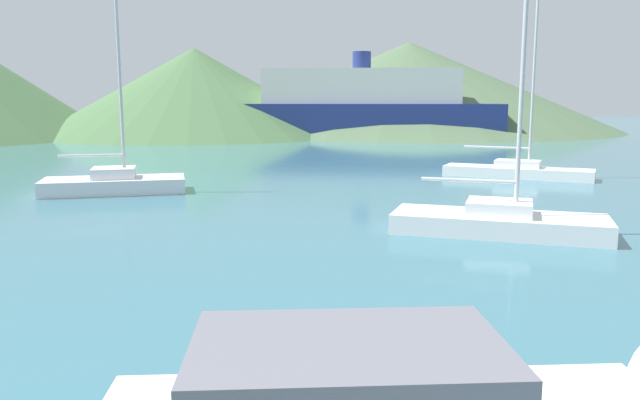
% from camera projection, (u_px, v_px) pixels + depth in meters
% --- Properties ---
extents(sailboat_inner, '(5.98, 4.33, 10.21)m').
position_uv_depth(sailboat_inner, '(499.00, 218.00, 16.92)').
color(sailboat_inner, white).
rests_on(sailboat_inner, ground_plane).
extents(sailboat_middle, '(6.48, 5.08, 9.17)m').
position_uv_depth(sailboat_middle, '(518.00, 169.00, 29.08)').
color(sailboat_middle, white).
rests_on(sailboat_middle, ground_plane).
extents(sailboat_outer, '(5.51, 2.66, 8.43)m').
position_uv_depth(sailboat_outer, '(114.00, 182.00, 24.32)').
color(sailboat_outer, silver).
rests_on(sailboat_outer, ground_plane).
extents(ferry_distant, '(26.36, 12.91, 7.92)m').
position_uv_depth(ferry_distant, '(361.00, 108.00, 58.09)').
color(ferry_distant, navy).
rests_on(ferry_distant, ground_plane).
extents(hill_central, '(31.44, 31.44, 8.71)m').
position_uv_depth(hill_central, '(195.00, 92.00, 63.52)').
color(hill_central, '#476B42').
rests_on(hill_central, ground_plane).
extents(hill_east, '(48.09, 48.09, 10.25)m').
position_uv_depth(hill_east, '(408.00, 86.00, 74.19)').
color(hill_east, '#4C6647').
rests_on(hill_east, ground_plane).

